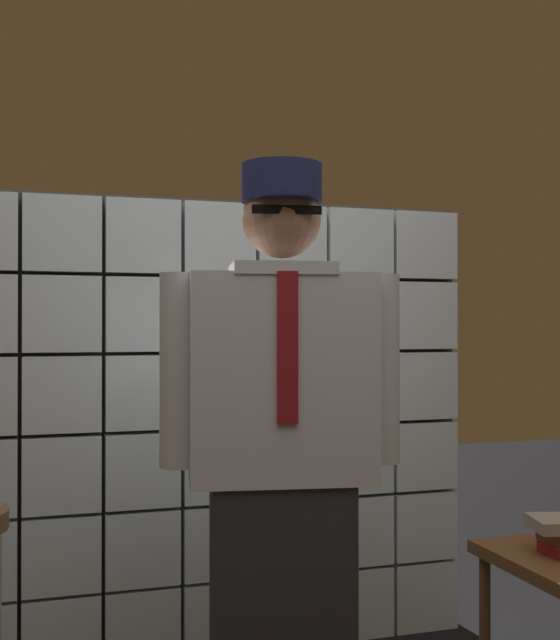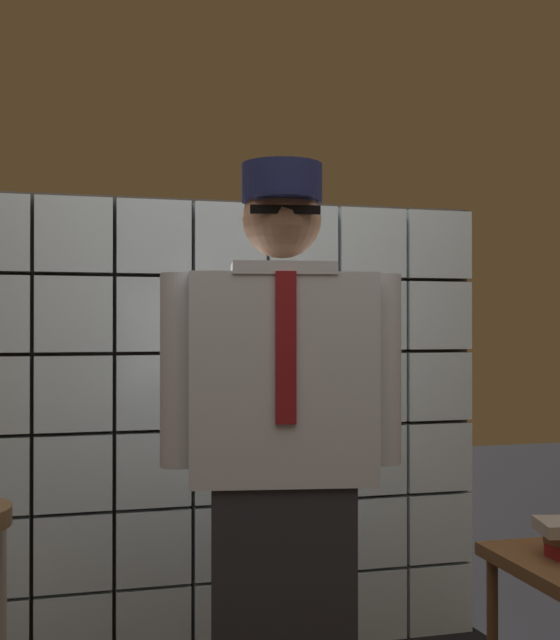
% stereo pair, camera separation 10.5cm
% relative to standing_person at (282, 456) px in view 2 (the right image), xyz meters
% --- Properties ---
extents(glass_block_wall, '(2.07, 0.10, 1.78)m').
position_rel_standing_person_xyz_m(glass_block_wall, '(0.02, 0.88, -0.03)').
color(glass_block_wall, silver).
rests_on(glass_block_wall, ground).
extents(standing_person, '(0.69, 0.33, 1.72)m').
position_rel_standing_person_xyz_m(standing_person, '(0.00, 0.00, 0.00)').
color(standing_person, '#28282D').
rests_on(standing_person, ground).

